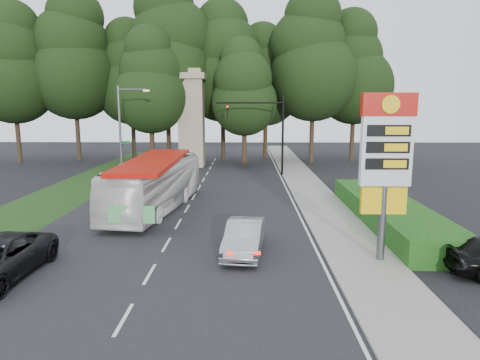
{
  "coord_description": "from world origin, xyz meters",
  "views": [
    {
      "loc": [
        3.66,
        -14.87,
        6.36
      ],
      "look_at": [
        3.33,
        8.93,
        2.2
      ],
      "focal_mm": 32.0,
      "sensor_mm": 36.0,
      "label": 1
    }
  ],
  "objects_px": {
    "gas_station_pylon": "(386,155)",
    "traffic_signal_mast": "(268,124)",
    "monument": "(192,118)",
    "transit_bus": "(155,185)",
    "streetlight_signs": "(122,128)",
    "sedan_silver": "(244,237)"
  },
  "relations": [
    {
      "from": "transit_bus",
      "to": "traffic_signal_mast",
      "type": "bearing_deg",
      "value": 68.18
    },
    {
      "from": "traffic_signal_mast",
      "to": "transit_bus",
      "type": "distance_m",
      "value": 15.58
    },
    {
      "from": "gas_station_pylon",
      "to": "monument",
      "type": "xyz_separation_m",
      "value": [
        -11.2,
        28.01,
        0.66
      ]
    },
    {
      "from": "traffic_signal_mast",
      "to": "streetlight_signs",
      "type": "height_order",
      "value": "streetlight_signs"
    },
    {
      "from": "traffic_signal_mast",
      "to": "streetlight_signs",
      "type": "distance_m",
      "value": 12.83
    },
    {
      "from": "traffic_signal_mast",
      "to": "streetlight_signs",
      "type": "xyz_separation_m",
      "value": [
        -12.67,
        -1.99,
        -0.23
      ]
    },
    {
      "from": "monument",
      "to": "transit_bus",
      "type": "bearing_deg",
      "value": -89.64
    },
    {
      "from": "gas_station_pylon",
      "to": "monument",
      "type": "height_order",
      "value": "monument"
    },
    {
      "from": "gas_station_pylon",
      "to": "transit_bus",
      "type": "distance_m",
      "value": 14.4
    },
    {
      "from": "gas_station_pylon",
      "to": "streetlight_signs",
      "type": "bearing_deg",
      "value": 128.96
    },
    {
      "from": "streetlight_signs",
      "to": "monument",
      "type": "xyz_separation_m",
      "value": [
        4.99,
        7.99,
        0.67
      ]
    },
    {
      "from": "gas_station_pylon",
      "to": "sedan_silver",
      "type": "bearing_deg",
      "value": 170.14
    },
    {
      "from": "streetlight_signs",
      "to": "transit_bus",
      "type": "bearing_deg",
      "value": -65.63
    },
    {
      "from": "streetlight_signs",
      "to": "sedan_silver",
      "type": "distance_m",
      "value": 22.1
    },
    {
      "from": "transit_bus",
      "to": "streetlight_signs",
      "type": "bearing_deg",
      "value": 122.23
    },
    {
      "from": "monument",
      "to": "transit_bus",
      "type": "distance_m",
      "value": 19.59
    },
    {
      "from": "traffic_signal_mast",
      "to": "monument",
      "type": "relative_size",
      "value": 0.72
    },
    {
      "from": "monument",
      "to": "sedan_silver",
      "type": "relative_size",
      "value": 2.31
    },
    {
      "from": "monument",
      "to": "sedan_silver",
      "type": "distance_m",
      "value": 27.95
    },
    {
      "from": "gas_station_pylon",
      "to": "traffic_signal_mast",
      "type": "distance_m",
      "value": 22.29
    },
    {
      "from": "streetlight_signs",
      "to": "traffic_signal_mast",
      "type": "bearing_deg",
      "value": 8.92
    },
    {
      "from": "gas_station_pylon",
      "to": "streetlight_signs",
      "type": "height_order",
      "value": "streetlight_signs"
    }
  ]
}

